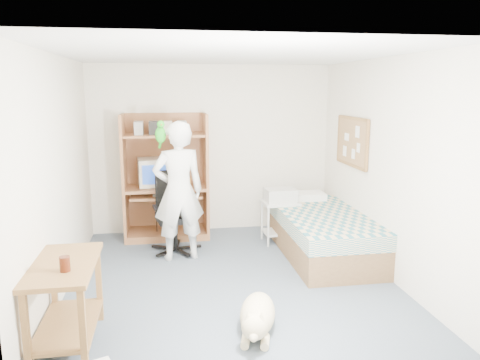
{
  "coord_description": "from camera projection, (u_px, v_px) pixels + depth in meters",
  "views": [
    {
      "loc": [
        -0.71,
        -5.0,
        2.15
      ],
      "look_at": [
        0.19,
        0.53,
        1.05
      ],
      "focal_mm": 35.0,
      "sensor_mm": 36.0,
      "label": 1
    }
  ],
  "objects": [
    {
      "name": "floor",
      "position": [
        231.0,
        279.0,
        5.37
      ],
      "size": [
        4.0,
        4.0,
        0.0
      ],
      "primitive_type": "plane",
      "color": "#475461",
      "rests_on": "ground"
    },
    {
      "name": "wall_back",
      "position": [
        212.0,
        149.0,
        7.06
      ],
      "size": [
        3.6,
        0.02,
        2.5
      ],
      "primitive_type": "cube",
      "color": "white",
      "rests_on": "floor"
    },
    {
      "name": "wall_right",
      "position": [
        384.0,
        167.0,
        5.41
      ],
      "size": [
        0.02,
        4.0,
        2.5
      ],
      "primitive_type": "cube",
      "color": "white",
      "rests_on": "floor"
    },
    {
      "name": "wall_left",
      "position": [
        59.0,
        177.0,
        4.84
      ],
      "size": [
        0.02,
        4.0,
        2.5
      ],
      "primitive_type": "cube",
      "color": "white",
      "rests_on": "floor"
    },
    {
      "name": "ceiling",
      "position": [
        230.0,
        54.0,
        4.89
      ],
      "size": [
        3.6,
        4.0,
        0.02
      ],
      "primitive_type": "cube",
      "color": "white",
      "rests_on": "wall_back"
    },
    {
      "name": "computer_hutch",
      "position": [
        166.0,
        182.0,
        6.78
      ],
      "size": [
        1.2,
        0.63,
        1.8
      ],
      "color": "brown",
      "rests_on": "floor"
    },
    {
      "name": "bed",
      "position": [
        322.0,
        233.0,
        6.11
      ],
      "size": [
        1.02,
        2.02,
        0.66
      ],
      "color": "brown",
      "rests_on": "floor"
    },
    {
      "name": "side_desk",
      "position": [
        66.0,
        292.0,
        3.86
      ],
      "size": [
        0.5,
        1.0,
        0.75
      ],
      "color": "brown",
      "rests_on": "floor"
    },
    {
      "name": "corkboard",
      "position": [
        352.0,
        142.0,
        6.24
      ],
      "size": [
        0.04,
        0.94,
        0.66
      ],
      "color": "brown",
      "rests_on": "wall_right"
    },
    {
      "name": "office_chair",
      "position": [
        174.0,
        223.0,
        6.25
      ],
      "size": [
        0.6,
        0.6,
        1.06
      ],
      "rotation": [
        0.0,
        0.0,
        0.17
      ],
      "color": "black",
      "rests_on": "floor"
    },
    {
      "name": "person",
      "position": [
        179.0,
        191.0,
        5.87
      ],
      "size": [
        0.7,
        0.52,
        1.76
      ],
      "primitive_type": "imported",
      "rotation": [
        0.0,
        0.0,
        3.31
      ],
      "color": "white",
      "rests_on": "floor"
    },
    {
      "name": "parrot",
      "position": [
        161.0,
        133.0,
        5.71
      ],
      "size": [
        0.13,
        0.23,
        0.36
      ],
      "rotation": [
        0.0,
        0.0,
        0.17
      ],
      "color": "#199315",
      "rests_on": "person"
    },
    {
      "name": "dog",
      "position": [
        257.0,
        316.0,
        4.16
      ],
      "size": [
        0.48,
        0.96,
        0.37
      ],
      "rotation": [
        0.0,
        0.0,
        -0.27
      ],
      "color": "beige",
      "rests_on": "floor"
    },
    {
      "name": "printer_cart",
      "position": [
        280.0,
        215.0,
        6.59
      ],
      "size": [
        0.52,
        0.42,
        0.59
      ],
      "rotation": [
        0.0,
        0.0,
        0.05
      ],
      "color": "silver",
      "rests_on": "floor"
    },
    {
      "name": "printer",
      "position": [
        280.0,
        195.0,
        6.54
      ],
      "size": [
        0.44,
        0.34,
        0.18
      ],
      "primitive_type": "cube",
      "rotation": [
        0.0,
        0.0,
        0.05
      ],
      "color": "#B6B6B1",
      "rests_on": "printer_cart"
    },
    {
      "name": "crt_monitor",
      "position": [
        153.0,
        172.0,
        6.73
      ],
      "size": [
        0.46,
        0.48,
        0.39
      ],
      "rotation": [
        0.0,
        0.0,
        0.11
      ],
      "color": "beige",
      "rests_on": "computer_hutch"
    },
    {
      "name": "keyboard",
      "position": [
        169.0,
        194.0,
        6.66
      ],
      "size": [
        0.45,
        0.16,
        0.03
      ],
      "primitive_type": "cube",
      "rotation": [
        0.0,
        0.0,
        -0.0
      ],
      "color": "beige",
      "rests_on": "computer_hutch"
    },
    {
      "name": "pencil_cup",
      "position": [
        188.0,
        182.0,
        6.75
      ],
      "size": [
        0.08,
        0.08,
        0.12
      ],
      "primitive_type": "cylinder",
      "color": "gold",
      "rests_on": "computer_hutch"
    },
    {
      "name": "drink_glass",
      "position": [
        65.0,
        264.0,
        3.63
      ],
      "size": [
        0.08,
        0.08,
        0.12
      ],
      "primitive_type": "cylinder",
      "color": "#43190A",
      "rests_on": "side_desk"
    },
    {
      "name": "floor_box_b",
      "position": [
        81.0,
        327.0,
        4.21
      ],
      "size": [
        0.18,
        0.22,
        0.08
      ],
      "primitive_type": "cube",
      "rotation": [
        0.0,
        0.0,
        0.01
      ],
      "color": "#ADADA8",
      "rests_on": "floor"
    }
  ]
}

